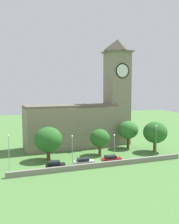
% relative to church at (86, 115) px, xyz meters
% --- Properties ---
extents(ground_plane, '(200.00, 200.00, 0.00)m').
position_rel_church_xyz_m(ground_plane, '(-3.92, -1.30, -9.54)').
color(ground_plane, '#477538').
extents(church, '(32.88, 10.01, 32.62)m').
position_rel_church_xyz_m(church, '(0.00, 0.00, 0.00)').
color(church, gray).
rests_on(church, ground).
extents(quay_barrier, '(41.46, 0.70, 1.16)m').
position_rel_church_xyz_m(quay_barrier, '(-3.92, -21.46, -8.96)').
color(quay_barrier, gray).
rests_on(quay_barrier, ground).
extents(car_black, '(4.51, 2.79, 1.82)m').
position_rel_church_xyz_m(car_black, '(-14.05, -19.18, -8.62)').
color(car_black, black).
rests_on(car_black, ground).
extents(car_silver, '(4.73, 2.41, 1.77)m').
position_rel_church_xyz_m(car_silver, '(-7.39, -19.01, -8.64)').
color(car_silver, silver).
rests_on(car_silver, ground).
extents(car_red, '(4.89, 2.52, 1.65)m').
position_rel_church_xyz_m(car_red, '(-0.33, -18.69, -8.70)').
color(car_red, red).
rests_on(car_red, ground).
extents(streetlamp_west_end, '(0.44, 0.44, 7.63)m').
position_rel_church_xyz_m(streetlamp_west_end, '(-23.50, -15.66, -4.51)').
color(streetlamp_west_end, '#9EA0A5').
rests_on(streetlamp_west_end, ground).
extents(streetlamp_west_mid, '(0.44, 0.44, 6.86)m').
position_rel_church_xyz_m(streetlamp_west_mid, '(-9.50, -17.07, -4.94)').
color(streetlamp_west_mid, '#9EA0A5').
rests_on(streetlamp_west_mid, ground).
extents(streetlamp_central, '(0.44, 0.44, 6.17)m').
position_rel_church_xyz_m(streetlamp_central, '(1.71, -16.12, -5.34)').
color(streetlamp_central, '#9EA0A5').
rests_on(streetlamp_central, ground).
extents(streetlamp_east_mid, '(0.44, 0.44, 7.88)m').
position_rel_church_xyz_m(streetlamp_east_mid, '(13.73, -16.46, -4.37)').
color(streetlamp_east_mid, '#9EA0A5').
rests_on(streetlamp_east_mid, ground).
extents(tree_riverside_west, '(5.80, 5.80, 8.07)m').
position_rel_church_xyz_m(tree_riverside_west, '(10.54, -7.18, -4.13)').
color(tree_riverside_west, brown).
rests_on(tree_riverside_west, ground).
extents(tree_by_tower, '(5.22, 5.22, 6.87)m').
position_rel_church_xyz_m(tree_by_tower, '(-0.21, -11.31, -5.05)').
color(tree_by_tower, brown).
rests_on(tree_by_tower, ground).
extents(tree_churchyard, '(6.81, 6.81, 8.23)m').
position_rel_church_xyz_m(tree_churchyard, '(-13.98, -11.52, -4.41)').
color(tree_churchyard, brown).
rests_on(tree_churchyard, ground).
extents(tree_riverside_east, '(6.62, 6.62, 8.38)m').
position_rel_church_xyz_m(tree_riverside_east, '(15.53, -13.44, -4.17)').
color(tree_riverside_east, brown).
rests_on(tree_riverside_east, ground).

